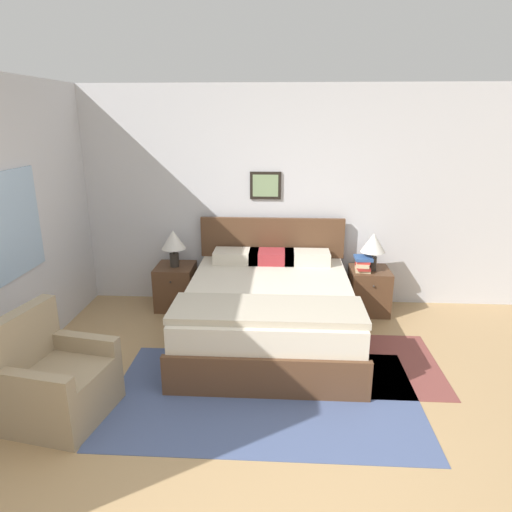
{
  "coord_description": "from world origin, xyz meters",
  "views": [
    {
      "loc": [
        0.09,
        -2.39,
        2.24
      ],
      "look_at": [
        -0.14,
        1.66,
        0.99
      ],
      "focal_mm": 32.0,
      "sensor_mm": 36.0,
      "label": 1
    }
  ],
  "objects_px": {
    "bed": "(269,310)",
    "table_lamp_by_door": "(373,245)",
    "nightstand_near_window": "(176,286)",
    "table_lamp_near_window": "(173,242)",
    "armchair": "(55,382)",
    "nightstand_by_door": "(369,290)"
  },
  "relations": [
    {
      "from": "nightstand_near_window",
      "to": "table_lamp_by_door",
      "type": "relative_size",
      "value": 1.19
    },
    {
      "from": "nightstand_by_door",
      "to": "table_lamp_by_door",
      "type": "distance_m",
      "value": 0.57
    },
    {
      "from": "armchair",
      "to": "bed",
      "type": "bearing_deg",
      "value": 140.83
    },
    {
      "from": "armchair",
      "to": "nightstand_near_window",
      "type": "distance_m",
      "value": 2.2
    },
    {
      "from": "bed",
      "to": "nightstand_near_window",
      "type": "bearing_deg",
      "value": 145.68
    },
    {
      "from": "nightstand_near_window",
      "to": "nightstand_by_door",
      "type": "bearing_deg",
      "value": 0.0
    },
    {
      "from": "nightstand_near_window",
      "to": "table_lamp_by_door",
      "type": "height_order",
      "value": "table_lamp_by_door"
    },
    {
      "from": "table_lamp_near_window",
      "to": "table_lamp_by_door",
      "type": "distance_m",
      "value": 2.32
    },
    {
      "from": "armchair",
      "to": "nightstand_near_window",
      "type": "relative_size",
      "value": 1.62
    },
    {
      "from": "nightstand_near_window",
      "to": "table_lamp_near_window",
      "type": "height_order",
      "value": "table_lamp_near_window"
    },
    {
      "from": "armchair",
      "to": "nightstand_by_door",
      "type": "relative_size",
      "value": 1.62
    },
    {
      "from": "table_lamp_near_window",
      "to": "table_lamp_by_door",
      "type": "bearing_deg",
      "value": 0.0
    },
    {
      "from": "bed",
      "to": "table_lamp_near_window",
      "type": "distance_m",
      "value": 1.48
    },
    {
      "from": "armchair",
      "to": "nightstand_near_window",
      "type": "bearing_deg",
      "value": 178.77
    },
    {
      "from": "table_lamp_near_window",
      "to": "nightstand_by_door",
      "type": "bearing_deg",
      "value": 0.55
    },
    {
      "from": "nightstand_by_door",
      "to": "table_lamp_by_door",
      "type": "bearing_deg",
      "value": -78.87
    },
    {
      "from": "armchair",
      "to": "nightstand_near_window",
      "type": "xyz_separation_m",
      "value": [
        0.45,
        2.15,
        -0.03
      ]
    },
    {
      "from": "nightstand_by_door",
      "to": "table_lamp_near_window",
      "type": "height_order",
      "value": "table_lamp_near_window"
    },
    {
      "from": "bed",
      "to": "table_lamp_by_door",
      "type": "distance_m",
      "value": 1.48
    },
    {
      "from": "table_lamp_by_door",
      "to": "bed",
      "type": "bearing_deg",
      "value": -146.54
    },
    {
      "from": "bed",
      "to": "table_lamp_by_door",
      "type": "relative_size",
      "value": 4.74
    },
    {
      "from": "bed",
      "to": "armchair",
      "type": "height_order",
      "value": "bed"
    }
  ]
}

